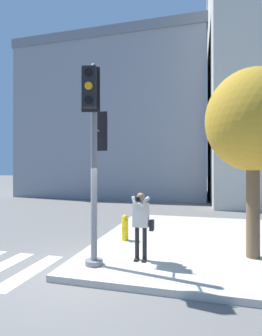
{
  "coord_description": "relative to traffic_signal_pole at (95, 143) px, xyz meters",
  "views": [
    {
      "loc": [
        2.75,
        -5.57,
        2.48
      ],
      "look_at": [
        1.06,
        0.89,
        2.5
      ],
      "focal_mm": 28.0,
      "sensor_mm": 36.0,
      "label": 1
    }
  ],
  "objects": [
    {
      "name": "sidewalk_corner",
      "position": [
        3.21,
        3.14,
        -3.05
      ],
      "size": [
        8.0,
        8.0,
        0.15
      ],
      "color": "#BCB7AD",
      "rests_on": "ground_plane"
    },
    {
      "name": "building_left",
      "position": [
        -5.25,
        19.03,
        3.87
      ],
      "size": [
        16.67,
        10.67,
        13.96
      ],
      "color": "gray",
      "rests_on": "ground_plane"
    },
    {
      "name": "street_tree",
      "position": [
        3.82,
        1.55,
        0.61
      ],
      "size": [
        2.44,
        2.44,
        4.97
      ],
      "color": "brown",
      "rests_on": "sidewalk_corner"
    },
    {
      "name": "person_photographer",
      "position": [
        1.02,
        0.6,
        -1.94
      ],
      "size": [
        0.58,
        0.54,
        1.72
      ],
      "color": "black",
      "rests_on": "sidewalk_corner"
    },
    {
      "name": "traffic_signal_pole",
      "position": [
        0.0,
        0.0,
        0.0
      ],
      "size": [
        0.55,
        1.45,
        4.9
      ],
      "color": "slate",
      "rests_on": "sidewalk_corner"
    },
    {
      "name": "ground_plane",
      "position": [
        -0.29,
        -0.36,
        -3.12
      ],
      "size": [
        160.0,
        160.0,
        0.0
      ],
      "primitive_type": "plane",
      "color": "slate"
    },
    {
      "name": "fire_hydrant",
      "position": [
        0.11,
        2.29,
        -2.56
      ],
      "size": [
        0.22,
        0.28,
        0.84
      ],
      "color": "yellow",
      "rests_on": "sidewalk_corner"
    }
  ]
}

